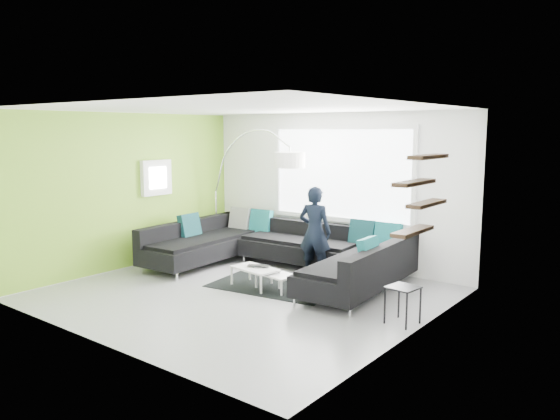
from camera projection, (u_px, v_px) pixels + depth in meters
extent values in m
plane|color=gray|center=(243.00, 294.00, 8.35)|extent=(5.50, 5.50, 0.00)
cube|color=white|center=(332.00, 189.00, 10.10)|extent=(5.50, 0.04, 2.80)
cube|color=white|center=(95.00, 226.00, 6.20)|extent=(5.50, 0.04, 2.80)
cube|color=white|center=(128.00, 191.00, 9.82)|extent=(0.04, 5.00, 2.80)
cube|color=white|center=(415.00, 222.00, 6.48)|extent=(0.04, 5.00, 2.80)
cube|color=white|center=(241.00, 108.00, 7.94)|extent=(5.50, 5.00, 0.04)
cube|color=#7FB72D|center=(128.00, 191.00, 9.81)|extent=(0.01, 5.00, 2.80)
cube|color=white|center=(340.00, 174.00, 9.90)|extent=(2.96, 0.06, 1.68)
cube|color=white|center=(157.00, 178.00, 10.22)|extent=(0.12, 0.66, 0.66)
cube|color=black|center=(421.00, 193.00, 6.81)|extent=(0.20, 1.24, 0.95)
cube|color=black|center=(275.00, 263.00, 9.38)|extent=(4.37, 2.87, 0.44)
cube|color=black|center=(275.00, 241.00, 9.33)|extent=(4.37, 2.87, 0.33)
cube|color=#0C4C51|center=(275.00, 237.00, 9.32)|extent=(3.77, 0.46, 0.47)
cube|color=black|center=(278.00, 284.00, 8.86)|extent=(2.17, 1.71, 0.01)
cube|color=silver|center=(265.00, 279.00, 8.60)|extent=(1.05, 0.70, 0.32)
cube|color=black|center=(403.00, 305.00, 7.03)|extent=(0.40, 0.40, 0.49)
imported|color=black|center=(315.00, 232.00, 9.23)|extent=(0.72, 0.61, 1.55)
imported|color=black|center=(258.00, 267.00, 8.66)|extent=(0.53, 0.51, 0.03)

